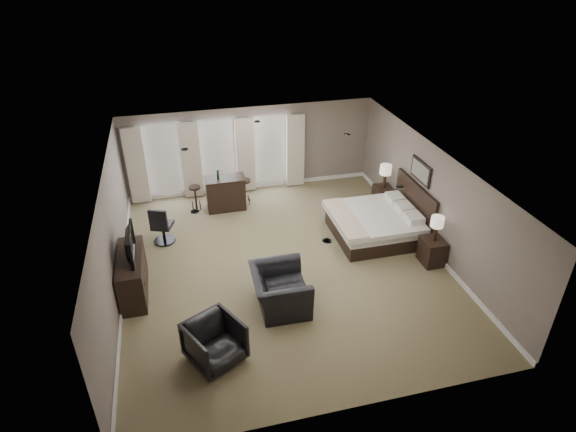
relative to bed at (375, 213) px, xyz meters
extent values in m
cube|color=#6E6346|center=(-2.58, -0.67, -0.69)|extent=(7.60, 8.60, 0.04)
cube|color=silver|center=(-2.58, -0.67, 1.91)|extent=(7.60, 8.60, 0.04)
cube|color=slate|center=(-2.58, 3.58, 0.61)|extent=(7.50, 0.04, 2.60)
cube|color=slate|center=(-2.58, -4.92, 0.61)|extent=(7.50, 0.04, 2.60)
cube|color=slate|center=(-6.33, -0.67, 0.61)|extent=(0.04, 8.50, 2.60)
cube|color=slate|center=(1.17, -0.67, 0.61)|extent=(0.04, 8.50, 2.60)
cube|color=silver|center=(-5.18, 3.52, 0.56)|extent=(1.15, 0.04, 2.05)
cube|color=silver|center=(-3.58, 3.52, 0.56)|extent=(1.15, 0.04, 2.05)
cube|color=silver|center=(-1.98, 3.52, 0.56)|extent=(1.15, 0.04, 2.05)
cube|color=#BCAE9C|center=(-5.93, 3.40, 0.49)|extent=(0.55, 0.12, 2.30)
cube|color=#BCAE9C|center=(-4.38, 3.40, 0.49)|extent=(0.55, 0.12, 2.30)
cube|color=#BCAE9C|center=(-2.78, 3.40, 0.49)|extent=(0.55, 0.12, 2.30)
cube|color=#BCAE9C|center=(-1.23, 3.40, 0.49)|extent=(0.55, 0.12, 2.30)
cube|color=silver|center=(0.00, 0.00, 0.00)|extent=(2.18, 2.08, 1.39)
cube|color=black|center=(0.89, -1.45, -0.37)|extent=(0.48, 0.59, 0.65)
cube|color=black|center=(0.89, 1.45, -0.38)|extent=(0.47, 0.58, 0.63)
cube|color=beige|center=(0.89, -1.45, 0.27)|extent=(0.30, 0.30, 0.63)
cube|color=beige|center=(0.89, 1.45, 0.28)|extent=(0.33, 0.33, 0.68)
cube|color=slate|center=(1.12, 0.00, 1.06)|extent=(0.04, 0.96, 0.56)
cube|color=black|center=(-6.03, -0.90, -0.21)|extent=(0.54, 1.66, 0.97)
imported|color=black|center=(-6.03, -0.90, 0.34)|extent=(0.62, 1.08, 0.14)
imported|color=black|center=(-3.02, -2.10, -0.12)|extent=(0.89, 1.34, 1.15)
imported|color=black|center=(-4.52, -3.29, -0.22)|extent=(1.21, 1.19, 0.94)
cube|color=black|center=(-3.54, 2.42, -0.20)|extent=(1.13, 0.59, 0.99)
cube|color=black|center=(-4.39, 2.63, -0.34)|extent=(0.45, 0.45, 0.71)
cube|color=black|center=(-2.97, 2.60, -0.31)|extent=(0.42, 0.42, 0.77)
cube|color=black|center=(-5.34, 1.06, -0.17)|extent=(0.68, 0.68, 1.05)
camera|label=1|loc=(-4.78, -9.85, 6.16)|focal=30.00mm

